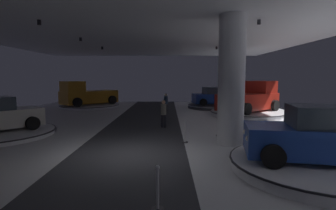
{
  "coord_description": "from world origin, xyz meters",
  "views": [
    {
      "loc": [
        1.48,
        -9.66,
        2.88
      ],
      "look_at": [
        1.49,
        4.57,
        1.4
      ],
      "focal_mm": 28.01,
      "sensor_mm": 36.0,
      "label": 1
    }
  ],
  "objects_px": {
    "pickup_truck_deep_left": "(86,95)",
    "display_platform_near_right": "(315,165)",
    "column_right": "(231,81)",
    "display_car_deep_right": "(215,97)",
    "visitor_walking_near": "(166,102)",
    "pickup_truck_far_right": "(250,99)",
    "display_platform_deep_right": "(215,106)",
    "display_platform_far_right": "(248,113)",
    "display_platform_deep_left": "(90,106)",
    "visitor_walking_far": "(163,112)",
    "display_car_near_right": "(318,136)"
  },
  "relations": [
    {
      "from": "display_car_deep_right",
      "to": "pickup_truck_deep_left",
      "type": "bearing_deg",
      "value": 178.01
    },
    {
      "from": "display_car_near_right",
      "to": "visitor_walking_far",
      "type": "height_order",
      "value": "display_car_near_right"
    },
    {
      "from": "visitor_walking_near",
      "to": "visitor_walking_far",
      "type": "distance_m",
      "value": 6.52
    },
    {
      "from": "display_platform_near_right",
      "to": "visitor_walking_near",
      "type": "distance_m",
      "value": 14.5
    },
    {
      "from": "column_right",
      "to": "pickup_truck_far_right",
      "type": "xyz_separation_m",
      "value": [
        3.65,
        8.87,
        -1.48
      ]
    },
    {
      "from": "display_platform_deep_right",
      "to": "display_car_near_right",
      "type": "xyz_separation_m",
      "value": [
        0.07,
        -17.2,
        0.93
      ]
    },
    {
      "from": "display_platform_far_right",
      "to": "display_platform_deep_right",
      "type": "distance_m",
      "value": 5.41
    },
    {
      "from": "pickup_truck_deep_left",
      "to": "display_platform_far_right",
      "type": "xyz_separation_m",
      "value": [
        14.05,
        -5.6,
        -1.01
      ]
    },
    {
      "from": "pickup_truck_deep_left",
      "to": "display_car_deep_right",
      "type": "xyz_separation_m",
      "value": [
        12.43,
        -0.43,
        -0.12
      ]
    },
    {
      "from": "display_platform_deep_right",
      "to": "display_platform_near_right",
      "type": "relative_size",
      "value": 1.02
    },
    {
      "from": "display_platform_far_right",
      "to": "display_car_near_right",
      "type": "bearing_deg",
      "value": -97.21
    },
    {
      "from": "display_platform_near_right",
      "to": "visitor_walking_far",
      "type": "height_order",
      "value": "visitor_walking_far"
    },
    {
      "from": "column_right",
      "to": "visitor_walking_far",
      "type": "distance_m",
      "value": 5.17
    },
    {
      "from": "column_right",
      "to": "display_platform_deep_left",
      "type": "distance_m",
      "value": 18.05
    },
    {
      "from": "pickup_truck_far_right",
      "to": "display_platform_near_right",
      "type": "bearing_deg",
      "value": -98.39
    },
    {
      "from": "pickup_truck_far_right",
      "to": "visitor_walking_near",
      "type": "xyz_separation_m",
      "value": [
        -6.54,
        1.47,
        -0.36
      ]
    },
    {
      "from": "display_platform_deep_right",
      "to": "display_car_deep_right",
      "type": "relative_size",
      "value": 1.2
    },
    {
      "from": "pickup_truck_deep_left",
      "to": "display_platform_near_right",
      "type": "relative_size",
      "value": 1.01
    },
    {
      "from": "pickup_truck_deep_left",
      "to": "visitor_walking_far",
      "type": "relative_size",
      "value": 3.3
    },
    {
      "from": "column_right",
      "to": "display_platform_deep_left",
      "type": "height_order",
      "value": "column_right"
    },
    {
      "from": "display_car_near_right",
      "to": "visitor_walking_near",
      "type": "xyz_separation_m",
      "value": [
        -4.77,
        13.69,
        -0.2
      ]
    },
    {
      "from": "display_platform_near_right",
      "to": "visitor_walking_near",
      "type": "relative_size",
      "value": 3.26
    },
    {
      "from": "visitor_walking_far",
      "to": "display_platform_far_right",
      "type": "bearing_deg",
      "value": 37.29
    },
    {
      "from": "display_car_near_right",
      "to": "visitor_walking_far",
      "type": "bearing_deg",
      "value": 124.04
    },
    {
      "from": "visitor_walking_far",
      "to": "visitor_walking_near",
      "type": "bearing_deg",
      "value": 89.35
    },
    {
      "from": "pickup_truck_deep_left",
      "to": "display_platform_far_right",
      "type": "distance_m",
      "value": 15.16
    },
    {
      "from": "display_platform_near_right",
      "to": "visitor_walking_near",
      "type": "bearing_deg",
      "value": 109.11
    },
    {
      "from": "display_platform_deep_right",
      "to": "display_car_deep_right",
      "type": "xyz_separation_m",
      "value": [
        -0.03,
        -0.0,
        0.9
      ]
    },
    {
      "from": "display_platform_far_right",
      "to": "column_right",
      "type": "bearing_deg",
      "value": -111.44
    },
    {
      "from": "column_right",
      "to": "display_platform_deep_right",
      "type": "bearing_deg",
      "value": 82.54
    },
    {
      "from": "display_platform_far_right",
      "to": "pickup_truck_far_right",
      "type": "bearing_deg",
      "value": 38.83
    },
    {
      "from": "display_platform_deep_right",
      "to": "pickup_truck_deep_left",
      "type": "bearing_deg",
      "value": 178.04
    },
    {
      "from": "display_platform_deep_left",
      "to": "visitor_walking_near",
      "type": "height_order",
      "value": "visitor_walking_near"
    },
    {
      "from": "display_platform_deep_left",
      "to": "display_car_deep_right",
      "type": "bearing_deg",
      "value": -3.1
    },
    {
      "from": "display_platform_deep_left",
      "to": "display_platform_deep_right",
      "type": "height_order",
      "value": "display_platform_deep_right"
    },
    {
      "from": "display_platform_near_right",
      "to": "pickup_truck_deep_left",
      "type": "bearing_deg",
      "value": 125.36
    },
    {
      "from": "display_car_deep_right",
      "to": "visitor_walking_near",
      "type": "distance_m",
      "value": 5.84
    },
    {
      "from": "display_platform_far_right",
      "to": "pickup_truck_far_right",
      "type": "distance_m",
      "value": 1.13
    },
    {
      "from": "column_right",
      "to": "display_car_deep_right",
      "type": "relative_size",
      "value": 1.25
    },
    {
      "from": "display_platform_near_right",
      "to": "visitor_walking_near",
      "type": "height_order",
      "value": "visitor_walking_near"
    },
    {
      "from": "column_right",
      "to": "visitor_walking_far",
      "type": "bearing_deg",
      "value": 127.82
    },
    {
      "from": "display_platform_far_right",
      "to": "visitor_walking_near",
      "type": "xyz_separation_m",
      "value": [
        -6.29,
        1.67,
        0.72
      ]
    },
    {
      "from": "column_right",
      "to": "visitor_walking_near",
      "type": "xyz_separation_m",
      "value": [
        -2.89,
        10.33,
        -1.84
      ]
    },
    {
      "from": "pickup_truck_deep_left",
      "to": "display_platform_near_right",
      "type": "height_order",
      "value": "pickup_truck_deep_left"
    },
    {
      "from": "visitor_walking_far",
      "to": "display_platform_deep_right",
      "type": "bearing_deg",
      "value": 64.52
    },
    {
      "from": "display_platform_far_right",
      "to": "visitor_walking_near",
      "type": "relative_size",
      "value": 3.57
    },
    {
      "from": "display_platform_far_right",
      "to": "display_car_deep_right",
      "type": "distance_m",
      "value": 5.49
    },
    {
      "from": "display_platform_far_right",
      "to": "visitor_walking_far",
      "type": "xyz_separation_m",
      "value": [
        -6.37,
        -4.85,
        0.72
      ]
    },
    {
      "from": "column_right",
      "to": "visitor_walking_near",
      "type": "distance_m",
      "value": 10.89
    },
    {
      "from": "pickup_truck_deep_left",
      "to": "display_platform_deep_right",
      "type": "xyz_separation_m",
      "value": [
        12.46,
        -0.43,
        -1.02
      ]
    }
  ]
}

